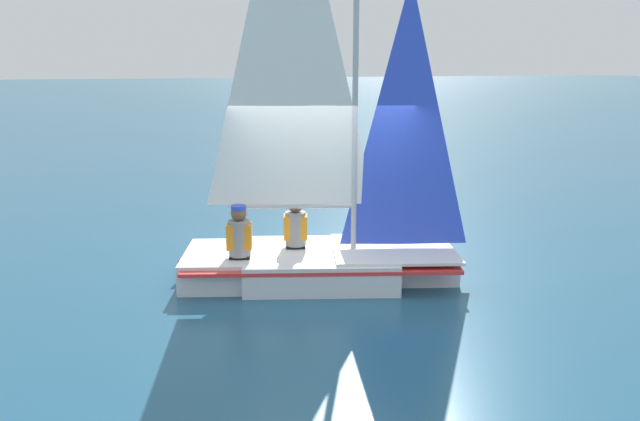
% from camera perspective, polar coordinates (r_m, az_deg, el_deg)
% --- Properties ---
extents(ground_plane, '(260.00, 260.00, 0.00)m').
position_cam_1_polar(ground_plane, '(9.17, -0.00, -6.22)').
color(ground_plane, '#235675').
extents(sailboat_main, '(4.15, 2.79, 6.14)m').
position_cam_1_polar(sailboat_main, '(8.93, -0.06, -1.29)').
color(sailboat_main, silver).
rests_on(sailboat_main, ground_plane).
extents(sailor_helm, '(0.40, 0.38, 1.16)m').
position_cam_1_polar(sailor_helm, '(9.16, -2.24, -2.10)').
color(sailor_helm, black).
rests_on(sailor_helm, ground_plane).
extents(sailor_crew, '(0.40, 0.38, 1.16)m').
position_cam_1_polar(sailor_crew, '(8.73, -7.36, -2.97)').
color(sailor_crew, black).
rests_on(sailor_crew, ground_plane).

